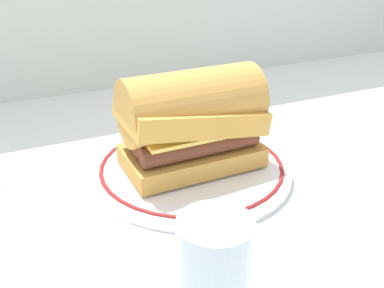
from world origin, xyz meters
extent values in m
plane|color=silver|center=(0.00, 0.00, 0.00)|extent=(1.50, 1.50, 0.00)
cylinder|color=white|center=(0.00, -0.01, 0.01)|extent=(0.27, 0.27, 0.01)
torus|color=maroon|center=(0.00, -0.01, 0.01)|extent=(0.25, 0.25, 0.01)
cube|color=gold|center=(0.00, -0.01, 0.03)|extent=(0.18, 0.11, 0.03)
cylinder|color=brown|center=(0.00, -0.04, 0.05)|extent=(0.16, 0.03, 0.03)
cylinder|color=brown|center=(0.00, -0.01, 0.05)|extent=(0.16, 0.03, 0.03)
cylinder|color=brown|center=(0.00, 0.02, 0.05)|extent=(0.16, 0.03, 0.03)
cube|color=#EFC64C|center=(0.00, -0.01, 0.07)|extent=(0.15, 0.10, 0.01)
cube|color=gold|center=(0.00, -0.01, 0.09)|extent=(0.19, 0.11, 0.05)
cylinder|color=gold|center=(0.00, -0.01, 0.10)|extent=(0.18, 0.09, 0.09)
cylinder|color=silver|center=(-0.09, -0.27, 0.06)|extent=(0.06, 0.06, 0.12)
camera|label=1|loc=(-0.22, -0.51, 0.31)|focal=42.00mm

